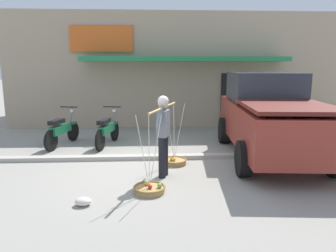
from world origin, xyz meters
TOP-DOWN VIEW (x-y plane):
  - ground_plane at (0.00, 0.00)m, footprint 90.00×90.00m
  - sidewalk_curb at (0.00, 0.70)m, footprint 20.00×0.24m
  - fruit_vendor at (0.48, -0.56)m, footprint 0.62×1.69m
  - fruit_basket_left_side at (0.77, 0.28)m, footprint 0.60×0.60m
  - fruit_basket_right_side at (0.19, -1.39)m, footprint 0.60×0.60m
  - motorcycle_nearest_shop at (-2.32, 2.14)m, footprint 0.64×1.78m
  - motorcycle_second_in_row at (-1.03, 2.11)m, footprint 0.59×1.80m
  - parked_truck at (3.24, 0.87)m, footprint 2.47×4.85m
  - storefront_building at (1.44, 7.27)m, footprint 13.00×6.00m
  - plastic_litter_bag at (-0.91, -1.90)m, footprint 0.28×0.22m

SIDE VIEW (x-z plane):
  - ground_plane at x=0.00m, z-range 0.00..0.00m
  - sidewalk_curb at x=0.00m, z-range 0.00..0.10m
  - plastic_litter_bag at x=-0.91m, z-range 0.00..0.14m
  - fruit_basket_right_side at x=0.19m, z-range -0.65..0.80m
  - fruit_basket_left_side at x=0.77m, z-range -0.65..0.80m
  - motorcycle_nearest_shop at x=-2.32m, z-range -0.09..1.00m
  - motorcycle_second_in_row at x=-1.03m, z-range -0.09..1.00m
  - fruit_vendor at x=0.48m, z-range 0.13..1.83m
  - parked_truck at x=3.24m, z-range -0.02..2.08m
  - storefront_building at x=1.44m, z-range 0.00..4.20m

